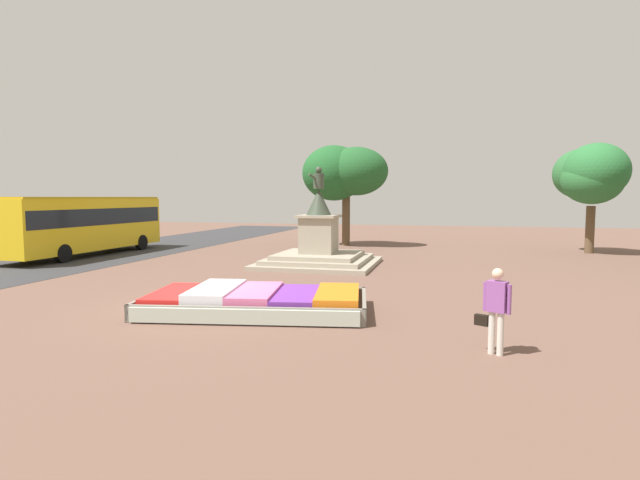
% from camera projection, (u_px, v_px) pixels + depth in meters
% --- Properties ---
extents(ground_plane, '(88.37, 88.37, 0.00)m').
position_uv_depth(ground_plane, '(207.00, 308.00, 14.14)').
color(ground_plane, brown).
extents(flower_planter, '(6.47, 4.07, 0.68)m').
position_uv_depth(flower_planter, '(255.00, 302.00, 13.68)').
color(flower_planter, '#38281C').
rests_on(flower_planter, ground_plane).
extents(statue_monument, '(5.23, 5.23, 4.54)m').
position_uv_depth(statue_monument, '(319.00, 248.00, 23.07)').
color(statue_monument, gray).
rests_on(statue_monument, ground_plane).
extents(city_bus, '(2.63, 10.36, 3.17)m').
position_uv_depth(city_bus, '(84.00, 222.00, 26.85)').
color(city_bus, gold).
rests_on(city_bus, ground_plane).
extents(pedestrian_with_handbag, '(0.68, 0.44, 1.75)m').
position_uv_depth(pedestrian_with_handbag, '(496.00, 306.00, 9.92)').
color(pedestrian_with_handbag, beige).
rests_on(pedestrian_with_handbag, ground_plane).
extents(park_tree_behind_statue, '(3.68, 4.26, 6.10)m').
position_uv_depth(park_tree_behind_statue, '(591.00, 175.00, 27.54)').
color(park_tree_behind_statue, brown).
rests_on(park_tree_behind_statue, ground_plane).
extents(park_tree_far_right, '(5.58, 4.35, 6.49)m').
position_uv_depth(park_tree_far_right, '(343.00, 173.00, 31.95)').
color(park_tree_far_right, brown).
rests_on(park_tree_far_right, ground_plane).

